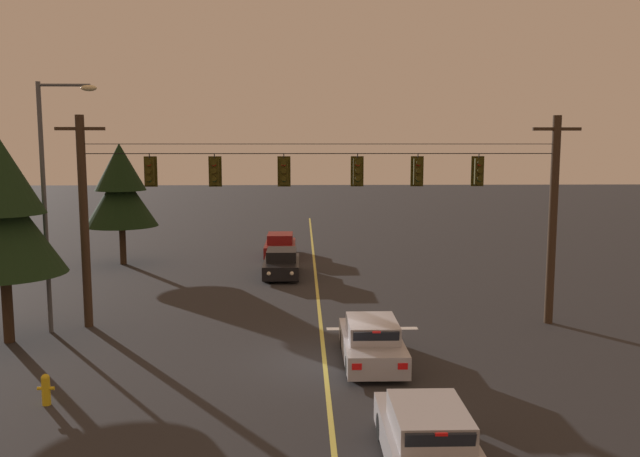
{
  "coord_description": "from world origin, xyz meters",
  "views": [
    {
      "loc": [
        -0.69,
        -19.91,
        6.81
      ],
      "look_at": [
        0.0,
        5.25,
        3.56
      ],
      "focal_mm": 36.72,
      "sensor_mm": 36.0,
      "label": 1
    }
  ],
  "objects": [
    {
      "name": "car_oncoming_trailing",
      "position": [
        -2.04,
        19.56,
        0.65
      ],
      "size": [
        1.8,
        4.42,
        1.39
      ],
      "color": "maroon",
      "rests_on": "ground"
    },
    {
      "name": "traffic_light_left_inner",
      "position": [
        -3.9,
        4.23,
        5.81
      ],
      "size": [
        0.48,
        0.41,
        1.22
      ],
      "color": "black"
    },
    {
      "name": "traffic_light_leftmost",
      "position": [
        -6.27,
        4.23,
        5.81
      ],
      "size": [
        0.48,
        0.41,
        1.22
      ],
      "color": "black"
    },
    {
      "name": "tree_verge_far",
      "position": [
        -10.85,
        2.34,
        4.54
      ],
      "size": [
        4.12,
        4.12,
        7.14
      ],
      "color": "#332316",
      "rests_on": "ground"
    },
    {
      "name": "traffic_light_centre",
      "position": [
        -1.36,
        4.23,
        5.81
      ],
      "size": [
        0.48,
        0.41,
        1.22
      ],
      "color": "black"
    },
    {
      "name": "car_waiting_near_lane",
      "position": [
        1.48,
        -0.13,
        0.65
      ],
      "size": [
        1.8,
        4.33,
        1.39
      ],
      "color": "#A5A5AD",
      "rests_on": "ground"
    },
    {
      "name": "traffic_light_right_inner",
      "position": [
        1.36,
        4.23,
        5.81
      ],
      "size": [
        0.48,
        0.41,
        1.22
      ],
      "color": "black"
    },
    {
      "name": "traffic_light_rightmost",
      "position": [
        3.59,
        4.23,
        5.81
      ],
      "size": [
        0.48,
        0.41,
        1.22
      ],
      "color": "black"
    },
    {
      "name": "tree_verge_near",
      "position": [
        -10.92,
        17.18,
        4.3
      ],
      "size": [
        4.06,
        4.06,
        6.87
      ],
      "color": "#332316",
      "rests_on": "ground"
    },
    {
      "name": "ground_plane",
      "position": [
        0.0,
        0.0,
        0.0
      ],
      "size": [
        180.0,
        180.0,
        0.0
      ],
      "primitive_type": "plane",
      "color": "#28282B"
    },
    {
      "name": "lane_centre_stripe",
      "position": [
        0.0,
        10.25,
        0.0
      ],
      "size": [
        0.14,
        60.0,
        0.01
      ],
      "primitive_type": "cube",
      "color": "#D1C64C",
      "rests_on": "ground"
    },
    {
      "name": "traffic_light_far_right",
      "position": [
        5.86,
        4.23,
        5.81
      ],
      "size": [
        0.48,
        0.41,
        1.22
      ],
      "color": "black"
    },
    {
      "name": "stop_bar_paint",
      "position": [
        1.9,
        3.65,
        0.0
      ],
      "size": [
        3.4,
        0.36,
        0.01
      ],
      "primitive_type": "cube",
      "color": "silver",
      "rests_on": "ground"
    },
    {
      "name": "fire_hydrant",
      "position": [
        -7.43,
        -3.26,
        0.44
      ],
      "size": [
        0.44,
        0.22,
        0.84
      ],
      "color": "gold",
      "rests_on": "ground"
    },
    {
      "name": "street_lamp_corner",
      "position": [
        -9.58,
        3.52,
        5.31
      ],
      "size": [
        2.11,
        0.3,
        8.97
      ],
      "color": "#4C4F54",
      "rests_on": "ground"
    },
    {
      "name": "signal_span_assembly",
      "position": [
        -0.0,
        4.25,
        4.09
      ],
      "size": [
        19.27,
        0.32,
        7.86
      ],
      "color": "#38281C",
      "rests_on": "ground"
    },
    {
      "name": "car_oncoming_lead",
      "position": [
        -1.77,
        13.55,
        0.65
      ],
      "size": [
        1.8,
        4.42,
        1.39
      ],
      "color": "black",
      "rests_on": "ground"
    },
    {
      "name": "car_waiting_second_near",
      "position": [
        1.94,
        -6.94,
        0.65
      ],
      "size": [
        1.8,
        4.33,
        1.39
      ],
      "color": "#A5A5AD",
      "rests_on": "ground"
    }
  ]
}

